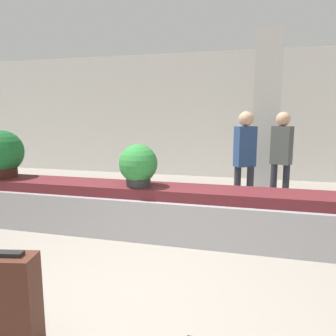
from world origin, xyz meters
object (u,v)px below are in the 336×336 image
object	(u,v)px
pillar	(266,116)
suitcase_0	(13,301)
traveler_0	(245,154)
traveler_1	(281,153)
potted_plant_1	(2,154)
potted_plant_0	(138,165)

from	to	relation	value
pillar	suitcase_0	xyz separation A→B (m)	(-1.79, -4.84, -1.26)
traveler_0	traveler_1	size ratio (longest dim) A/B	1.00
suitcase_0	traveler_0	bearing A→B (deg)	56.25
potted_plant_1	traveler_1	distance (m)	4.46
traveler_0	traveler_1	xyz separation A→B (m)	(0.59, 0.43, -0.01)
suitcase_0	potted_plant_1	bearing A→B (deg)	120.12
pillar	potted_plant_0	distance (m)	3.13
potted_plant_0	potted_plant_1	world-z (taller)	potted_plant_1
potted_plant_0	suitcase_0	bearing A→B (deg)	-92.87
potted_plant_0	traveler_1	xyz separation A→B (m)	(1.92, 1.73, 0.04)
traveler_1	suitcase_0	bearing A→B (deg)	-87.93
suitcase_0	traveler_0	size ratio (longest dim) A/B	0.42
suitcase_0	traveler_0	distance (m)	3.91
suitcase_0	potted_plant_1	world-z (taller)	potted_plant_1
suitcase_0	potted_plant_1	size ratio (longest dim) A/B	0.98
potted_plant_0	traveler_1	distance (m)	2.59
potted_plant_1	pillar	bearing A→B (deg)	32.48
potted_plant_1	traveler_1	size ratio (longest dim) A/B	0.43
traveler_0	traveler_1	world-z (taller)	traveler_0
pillar	potted_plant_1	size ratio (longest dim) A/B	4.46
suitcase_0	potted_plant_0	world-z (taller)	potted_plant_0
pillar	suitcase_0	world-z (taller)	pillar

